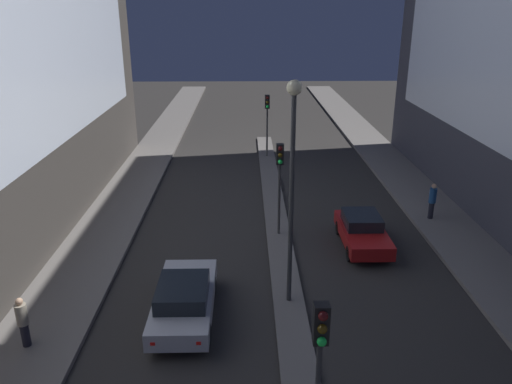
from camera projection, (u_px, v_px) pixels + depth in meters
name	position (u px, v px, depth m)	size (l,w,h in m)	color
median_strip	(276.00, 218.00, 24.55)	(1.09, 32.20, 0.15)	#66605B
traffic_light_near	(320.00, 352.00, 10.17)	(0.32, 0.42, 4.20)	#383838
traffic_light_mid	(280.00, 169.00, 21.67)	(0.32, 0.42, 4.20)	#383838
traffic_light_far	(267.00, 112.00, 33.52)	(0.32, 0.42, 4.20)	#383838
street_lamp	(292.00, 162.00, 15.83)	(0.48, 0.48, 7.66)	#383838
car_left_lane	(184.00, 299.00, 16.58)	(1.91, 4.66, 1.44)	#B2B2B7
car_right_lane	(362.00, 231.00, 21.65)	(1.78, 4.10, 1.40)	maroon
pedestrian_on_left_sidewalk	(23.00, 321.00, 14.89)	(0.34, 0.34, 1.65)	black
pedestrian_on_right_sidewalk	(432.00, 200.00, 23.99)	(0.34, 0.34, 1.78)	black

